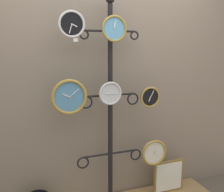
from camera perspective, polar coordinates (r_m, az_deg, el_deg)
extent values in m
cube|color=gray|center=(2.66, -1.55, 5.25)|extent=(4.40, 0.04, 2.80)
cylinder|color=black|center=(2.58, -0.38, -3.33)|extent=(0.05, 0.05, 2.02)
cylinder|color=black|center=(2.46, -3.20, 14.00)|extent=(0.25, 0.02, 0.02)
torus|color=black|center=(2.43, -6.07, 13.14)|extent=(0.09, 0.02, 0.09)
cylinder|color=black|center=(2.54, 2.31, 13.91)|extent=(0.25, 0.02, 0.02)
torus|color=black|center=(2.59, 4.90, 13.01)|extent=(0.09, 0.02, 0.09)
cylinder|color=black|center=(2.50, -2.98, 0.03)|extent=(0.24, 0.02, 0.02)
torus|color=black|center=(2.48, -5.63, -1.39)|extent=(0.12, 0.02, 0.12)
cylinder|color=black|center=(2.58, 2.14, 0.37)|extent=(0.24, 0.02, 0.02)
torus|color=black|center=(2.64, 4.55, -0.63)|extent=(0.12, 0.02, 0.12)
cylinder|color=black|center=(2.68, -3.31, -12.82)|extent=(0.28, 0.02, 0.02)
torus|color=black|center=(2.67, -6.32, -14.24)|extent=(0.12, 0.02, 0.12)
cylinder|color=black|center=(2.77, 2.47, -12.02)|extent=(0.28, 0.02, 0.02)
torus|color=black|center=(2.84, 5.19, -12.60)|extent=(0.12, 0.02, 0.12)
cylinder|color=black|center=(2.31, -8.82, 15.20)|extent=(0.21, 0.02, 0.21)
torus|color=silver|center=(2.29, -8.75, 15.23)|extent=(0.23, 0.02, 0.23)
cylinder|color=silver|center=(2.29, -8.75, 15.23)|extent=(0.01, 0.01, 0.01)
cube|color=silver|center=(2.30, -8.16, 14.98)|extent=(0.05, 0.00, 0.03)
cube|color=silver|center=(2.29, -9.02, 14.26)|extent=(0.03, 0.00, 0.08)
cylinder|color=#60A8DB|center=(2.41, 0.37, 14.43)|extent=(0.21, 0.02, 0.21)
torus|color=#A58438|center=(2.39, 0.50, 14.45)|extent=(0.24, 0.02, 0.24)
cylinder|color=#A58438|center=(2.39, 0.50, 14.45)|extent=(0.01, 0.01, 0.01)
cube|color=silver|center=(2.39, 0.49, 15.07)|extent=(0.01, 0.00, 0.05)
cube|color=silver|center=(2.40, 0.71, 15.43)|extent=(0.02, 0.00, 0.08)
cylinder|color=#4C84B2|center=(2.36, -9.33, -0.15)|extent=(0.29, 0.02, 0.29)
torus|color=#A58438|center=(2.34, -9.25, -0.23)|extent=(0.32, 0.03, 0.32)
cylinder|color=#A58438|center=(2.34, -9.26, -0.22)|extent=(0.02, 0.01, 0.02)
cube|color=silver|center=(2.33, -10.01, 0.13)|extent=(0.07, 0.00, 0.04)
cube|color=silver|center=(2.34, -8.19, 0.68)|extent=(0.09, 0.00, 0.08)
cylinder|color=silver|center=(2.45, -0.44, 0.61)|extent=(0.20, 0.02, 0.20)
torus|color=silver|center=(2.43, -0.33, 0.55)|extent=(0.22, 0.02, 0.22)
cylinder|color=silver|center=(2.43, -0.33, 0.55)|extent=(0.01, 0.01, 0.01)
cube|color=silver|center=(2.42, -0.86, 0.51)|extent=(0.05, 0.00, 0.01)
cube|color=silver|center=(2.44, 0.56, 0.55)|extent=(0.08, 0.00, 0.01)
cylinder|color=black|center=(2.61, 8.20, -0.21)|extent=(0.19, 0.02, 0.19)
torus|color=#A58438|center=(2.60, 8.36, -0.27)|extent=(0.21, 0.02, 0.21)
cylinder|color=#A58438|center=(2.59, 8.36, -0.27)|extent=(0.01, 0.01, 0.01)
cube|color=silver|center=(2.59, 8.19, -0.74)|extent=(0.03, 0.00, 0.05)
cube|color=silver|center=(2.60, 8.74, 0.46)|extent=(0.04, 0.00, 0.07)
cylinder|color=silver|center=(2.80, 9.06, -12.01)|extent=(0.25, 0.02, 0.25)
torus|color=#A58438|center=(2.79, 9.22, -12.12)|extent=(0.28, 0.03, 0.28)
cylinder|color=#A58438|center=(2.79, 9.21, -12.11)|extent=(0.02, 0.01, 0.02)
cube|color=silver|center=(2.81, 9.58, -12.47)|extent=(0.05, 0.00, 0.05)
cube|color=silver|center=(2.78, 9.48, -11.19)|extent=(0.03, 0.00, 0.10)
cube|color=olive|center=(3.09, 12.20, -16.71)|extent=(0.36, 0.02, 0.36)
cube|color=white|center=(3.08, 12.31, -16.80)|extent=(0.32, 0.00, 0.32)
cube|color=white|center=(2.30, -7.90, 11.99)|extent=(0.04, 0.00, 0.03)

